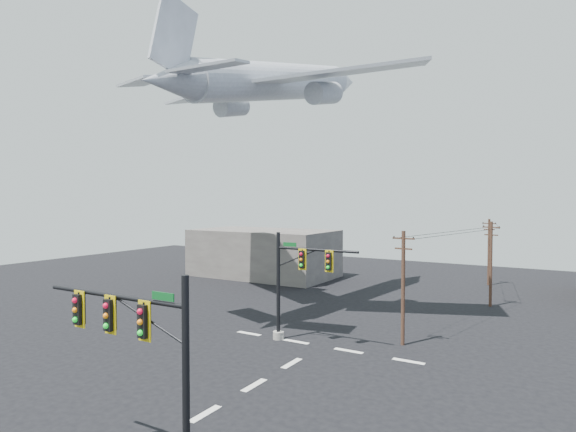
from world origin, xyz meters
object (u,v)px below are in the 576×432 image
Objects in this scene: utility_pole_a at (403,286)px; utility_pole_b at (491,262)px; signal_mast_far at (294,284)px; utility_pole_c at (489,251)px; airliner at (276,82)px; signal_mast_near at (146,362)px.

utility_pole_b reaches higher than utility_pole_a.
signal_mast_far is 0.97× the size of utility_pole_b.
utility_pole_c is (-1.84, 11.81, -0.11)m from utility_pole_b.
utility_pole_a is at bearing -106.10° from airliner.
utility_pole_c reaches higher than signal_mast_near.
airliner reaches higher than utility_pole_a.
airliner is (-6.72, 8.34, 16.49)m from signal_mast_far.
signal_mast_near is 48.02m from utility_pole_c.
airliner reaches higher than utility_pole_b.
airliner is (-16.88, -10.70, 16.41)m from utility_pole_b.
utility_pole_c reaches higher than signal_mast_far.
utility_pole_b is 11.95m from utility_pole_c.
signal_mast_far is 0.25× the size of airliner.
utility_pole_a reaches higher than signal_mast_far.
airliner reaches higher than signal_mast_far.
utility_pole_b is at bearing 83.78° from utility_pole_a.
utility_pole_b is (10.16, 19.04, 0.09)m from signal_mast_far.
signal_mast_near is 31.89m from airliner.
airliner is at bearing -132.44° from utility_pole_b.
utility_pole_a is (6.77, 3.22, 0.04)m from signal_mast_far.
utility_pole_a reaches higher than utility_pole_c.
airliner reaches higher than signal_mast_near.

